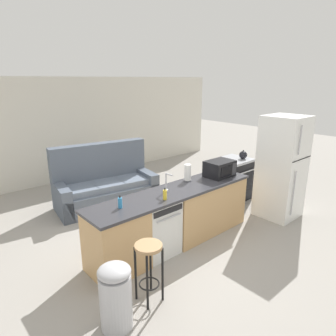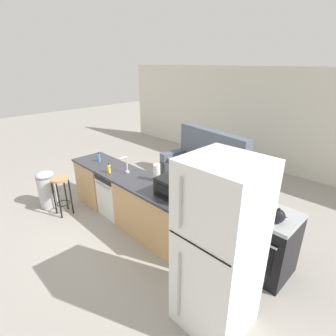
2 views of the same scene
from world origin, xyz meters
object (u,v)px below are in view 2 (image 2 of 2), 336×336
object	(u,v)px
stove_range	(264,241)
soap_bottle	(109,169)
refrigerator	(219,249)
kettle	(278,216)
paper_towel_roll	(157,173)
dishwasher	(118,193)
bar_stool	(61,188)
trash_bin	(47,189)
microwave	(175,188)
dish_soap_bottle	(99,158)
couch	(204,169)

from	to	relation	value
stove_range	soap_bottle	distance (m)	2.70
refrigerator	kettle	size ratio (longest dim) A/B	9.35
paper_towel_roll	kettle	bearing A→B (deg)	6.68
dishwasher	stove_range	world-z (taller)	stove_range
dishwasher	kettle	bearing A→B (deg)	8.68
soap_bottle	bar_stool	size ratio (longest dim) A/B	0.24
bar_stool	trash_bin	world-z (taller)	same
bar_stool	kettle	bearing A→B (deg)	18.70
refrigerator	bar_stool	distance (m)	3.35
kettle	stove_range	bearing A→B (deg)	143.32
refrigerator	paper_towel_roll	size ratio (longest dim) A/B	6.80
refrigerator	kettle	world-z (taller)	refrigerator
refrigerator	microwave	distance (m)	1.27
soap_bottle	dish_soap_bottle	world-z (taller)	same
microwave	dish_soap_bottle	distance (m)	2.04
couch	kettle	bearing A→B (deg)	-35.42
stove_range	bar_stool	size ratio (longest dim) A/B	1.22
stove_range	soap_bottle	bearing A→B (deg)	-164.32
dishwasher	soap_bottle	distance (m)	0.58
microwave	paper_towel_roll	size ratio (longest dim) A/B	1.77
microwave	stove_range	bearing A→B (deg)	25.67
soap_bottle	microwave	bearing A→B (deg)	6.78
dishwasher	soap_bottle	world-z (taller)	soap_bottle
soap_bottle	bar_stool	distance (m)	1.05
stove_range	bar_stool	world-z (taller)	stove_range
dish_soap_bottle	couch	xyz separation A→B (m)	(0.96, 2.12, -0.58)
stove_range	microwave	bearing A→B (deg)	-154.33
refrigerator	bar_stool	bearing A→B (deg)	-176.44
trash_bin	refrigerator	bearing A→B (deg)	4.34
trash_bin	bar_stool	bearing A→B (deg)	9.39
soap_bottle	dish_soap_bottle	bearing A→B (deg)	164.40
bar_stool	couch	world-z (taller)	couch
soap_bottle	kettle	distance (m)	2.79
dish_soap_bottle	kettle	size ratio (longest dim) A/B	0.86
soap_bottle	dish_soap_bottle	distance (m)	0.65
dishwasher	kettle	world-z (taller)	kettle
paper_towel_roll	trash_bin	world-z (taller)	paper_towel_roll
couch	bar_stool	bearing A→B (deg)	-110.59
dishwasher	soap_bottle	bearing A→B (deg)	-75.21
microwave	soap_bottle	world-z (taller)	microwave
bar_stool	couch	distance (m)	3.08
paper_towel_roll	couch	bearing A→B (deg)	104.44
kettle	trash_bin	world-z (taller)	kettle
bar_stool	microwave	bearing A→B (deg)	19.18
stove_range	microwave	size ratio (longest dim) A/B	1.80
stove_range	trash_bin	distance (m)	4.06
dishwasher	dish_soap_bottle	size ratio (longest dim) A/B	4.77
microwave	bar_stool	world-z (taller)	microwave
microwave	dish_soap_bottle	xyz separation A→B (m)	(-2.04, 0.01, -0.07)
bar_stool	stove_range	bearing A→B (deg)	21.49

